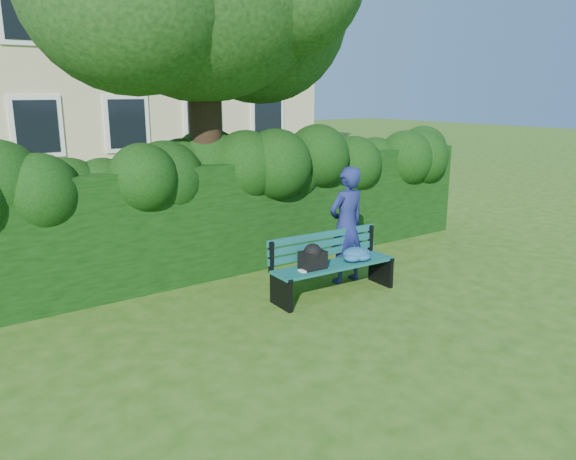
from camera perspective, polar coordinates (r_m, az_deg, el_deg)
ground at (r=7.90m, az=2.59°, el=-7.55°), size 80.00×80.00×0.00m
hedge at (r=9.39m, az=-5.77°, el=1.60°), size 10.00×1.00×1.80m
park_bench at (r=8.18m, az=4.75°, el=-3.14°), size 1.94×0.67×0.89m
man_reading at (r=8.60m, az=5.98°, el=0.48°), size 0.67×0.45×1.80m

